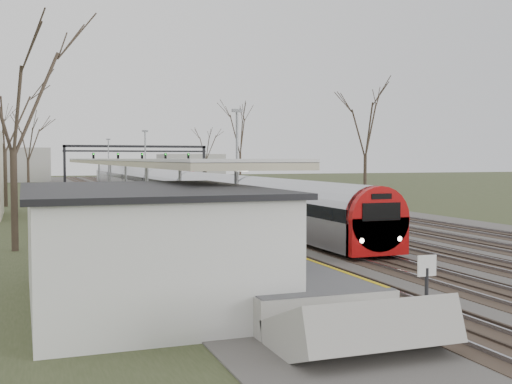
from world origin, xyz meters
The scene contains 11 objects.
track_bed centered at (0.26, 55.00, 0.06)m, with size 24.00×160.00×0.22m.
platform centered at (-9.05, 37.50, 0.50)m, with size 3.50×69.00×1.00m, color #9E9B93.
canopy centered at (-9.05, 32.99, 3.93)m, with size 4.10×50.00×3.11m.
station_building centered at (-12.50, 8.00, 1.60)m, with size 6.00×9.00×3.20m, color silver.
signal_gantry centered at (0.29, 84.99, 4.91)m, with size 21.00×0.59×6.08m.
tree_west_near centered at (-16.00, 20.00, 7.29)m, with size 5.00×5.00×10.30m.
tree_west_far centered at (-17.00, 48.00, 8.02)m, with size 5.50×5.50×11.33m.
tree_east_far centered at (14.00, 42.00, 7.29)m, with size 5.00×5.00×10.30m.
train_near centered at (-2.50, 56.71, 1.48)m, with size 2.62×90.21×3.05m.
train_far centered at (4.50, 109.42, 1.48)m, with size 2.62×75.21×3.05m.
passenger centered at (-8.52, 6.30, 1.80)m, with size 0.58×0.38×1.60m, color navy.
Camera 1 is at (-15.64, -9.94, 4.12)m, focal length 45.00 mm.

